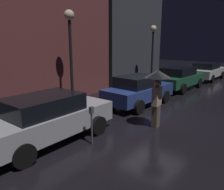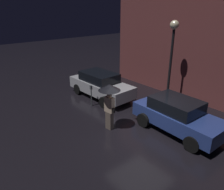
# 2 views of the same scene
# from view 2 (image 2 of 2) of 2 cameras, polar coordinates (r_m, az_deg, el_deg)

# --- Properties ---
(ground_plane) EXTENTS (60.00, 60.00, 0.00)m
(ground_plane) POSITION_cam_2_polar(r_m,az_deg,el_deg) (9.97, 7.83, -10.12)
(ground_plane) COLOR black
(building_facade_left) EXTENTS (9.62, 3.00, 6.43)m
(building_facade_left) POSITION_cam_2_polar(r_m,az_deg,el_deg) (15.20, 19.19, 13.13)
(building_facade_left) COLOR brown
(building_facade_left) RESTS_ON ground
(parked_car_silver) EXTENTS (4.49, 1.93, 1.55)m
(parked_car_silver) POSITION_cam_2_polar(r_m,az_deg,el_deg) (13.50, -2.99, 2.74)
(parked_car_silver) COLOR #B7B7BF
(parked_car_silver) RESTS_ON ground
(parked_car_blue) EXTENTS (4.12, 1.92, 1.53)m
(parked_car_blue) POSITION_cam_2_polar(r_m,az_deg,el_deg) (10.18, 16.69, -5.05)
(parked_car_blue) COLOR navy
(parked_car_blue) RESTS_ON ground
(pedestrian_with_umbrella) EXTENTS (0.98, 0.98, 2.18)m
(pedestrian_with_umbrella) POSITION_cam_2_polar(r_m,az_deg,el_deg) (9.57, -0.68, -0.25)
(pedestrian_with_umbrella) COLOR #66564C
(pedestrian_with_umbrella) RESTS_ON ground
(parking_meter) EXTENTS (0.12, 0.10, 1.24)m
(parking_meter) POSITION_cam_2_polar(r_m,az_deg,el_deg) (12.28, -5.45, 0.44)
(parking_meter) COLOR #4C5154
(parking_meter) RESTS_ON ground
(street_lamp_near) EXTENTS (0.48, 0.48, 4.63)m
(street_lamp_near) POSITION_cam_2_polar(r_m,az_deg,el_deg) (12.57, 15.54, 12.81)
(street_lamp_near) COLOR black
(street_lamp_near) RESTS_ON ground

